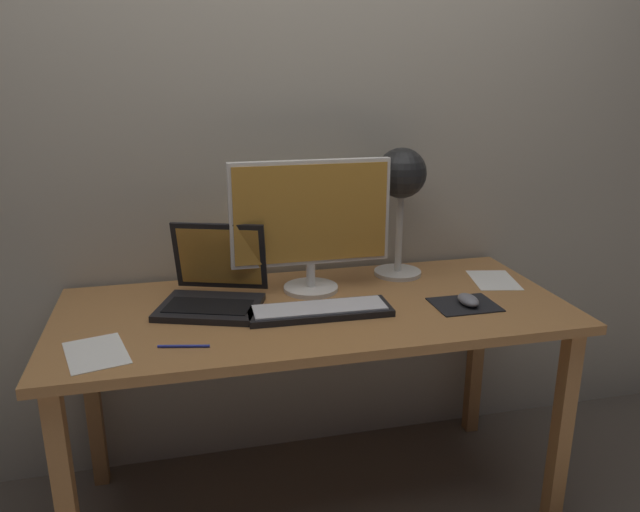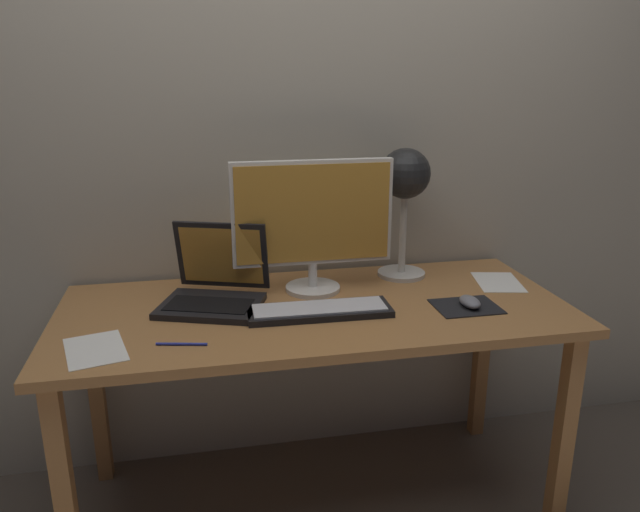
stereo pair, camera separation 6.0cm
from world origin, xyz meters
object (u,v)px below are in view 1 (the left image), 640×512
pen (184,346)px  monitor (311,219)px  mouse (468,300)px  keyboard_main (319,310)px  desk_lamp (401,182)px  laptop (215,283)px

pen → monitor: bearing=39.2°
monitor → mouse: bearing=-29.2°
keyboard_main → mouse: 0.48m
desk_lamp → monitor: bearing=-165.6°
laptop → mouse: (0.78, -0.21, -0.05)m
mouse → pen: (-0.88, -0.10, -0.02)m
monitor → keyboard_main: 0.32m
keyboard_main → laptop: laptop is taller
monitor → desk_lamp: size_ratio=1.15×
monitor → keyboard_main: (-0.02, -0.21, -0.24)m
laptop → desk_lamp: (0.67, 0.13, 0.27)m
monitor → desk_lamp: desk_lamp is taller
keyboard_main → laptop: size_ratio=1.16×
monitor → pen: size_ratio=3.79×
laptop → mouse: size_ratio=3.98×
monitor → keyboard_main: size_ratio=1.20×
keyboard_main → pen: bearing=-160.9°
keyboard_main → desk_lamp: desk_lamp is taller
mouse → pen: bearing=-173.7°
desk_lamp → mouse: desk_lamp is taller
monitor → pen: 0.61m
mouse → pen: 0.89m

